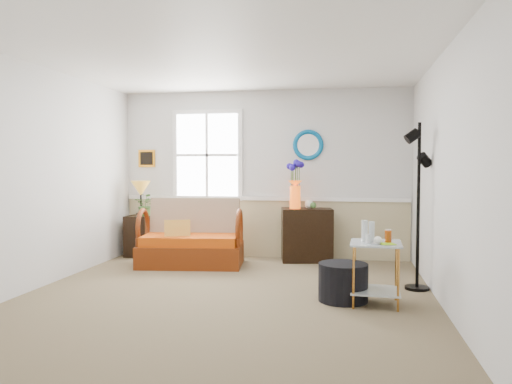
% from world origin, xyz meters
% --- Properties ---
extents(floor, '(4.50, 5.00, 0.01)m').
position_xyz_m(floor, '(0.00, 0.00, 0.00)').
color(floor, '#817252').
rests_on(floor, ground).
extents(ceiling, '(4.50, 5.00, 0.01)m').
position_xyz_m(ceiling, '(0.00, 0.00, 2.60)').
color(ceiling, white).
rests_on(ceiling, walls).
extents(walls, '(4.51, 5.01, 2.60)m').
position_xyz_m(walls, '(0.00, 0.00, 1.30)').
color(walls, silver).
rests_on(walls, floor).
extents(wainscot, '(4.46, 0.02, 0.90)m').
position_xyz_m(wainscot, '(0.00, 2.48, 0.45)').
color(wainscot, tan).
rests_on(wainscot, walls).
extents(chair_rail, '(4.46, 0.04, 0.06)m').
position_xyz_m(chair_rail, '(0.00, 2.47, 0.92)').
color(chair_rail, white).
rests_on(chair_rail, walls).
extents(window, '(1.14, 0.06, 1.44)m').
position_xyz_m(window, '(-0.90, 2.47, 1.60)').
color(window, white).
rests_on(window, walls).
extents(picture, '(0.28, 0.03, 0.28)m').
position_xyz_m(picture, '(-1.92, 2.48, 1.55)').
color(picture, '#C47A17').
rests_on(picture, walls).
extents(mirror, '(0.47, 0.07, 0.47)m').
position_xyz_m(mirror, '(0.70, 2.48, 1.75)').
color(mirror, '#0675B7').
rests_on(mirror, walls).
extents(loveseat, '(1.54, 0.99, 0.95)m').
position_xyz_m(loveseat, '(-0.90, 1.63, 0.47)').
color(loveseat, maroon).
rests_on(loveseat, floor).
extents(throw_pillow, '(0.37, 0.22, 0.36)m').
position_xyz_m(throw_pillow, '(-1.05, 1.46, 0.49)').
color(throw_pillow, orange).
rests_on(throw_pillow, loveseat).
extents(lamp_stand, '(0.37, 0.37, 0.64)m').
position_xyz_m(lamp_stand, '(-1.94, 2.17, 0.32)').
color(lamp_stand, black).
rests_on(lamp_stand, floor).
extents(table_lamp, '(0.31, 0.31, 0.55)m').
position_xyz_m(table_lamp, '(-1.91, 2.19, 0.92)').
color(table_lamp, gold).
rests_on(table_lamp, lamp_stand).
extents(potted_plant, '(0.37, 0.40, 0.28)m').
position_xyz_m(potted_plant, '(-1.80, 2.13, 0.78)').
color(potted_plant, '#436D32').
rests_on(potted_plant, lamp_stand).
extents(cabinet, '(0.81, 0.60, 0.79)m').
position_xyz_m(cabinet, '(0.70, 2.26, 0.40)').
color(cabinet, black).
rests_on(cabinet, floor).
extents(flower_vase, '(0.26, 0.26, 0.70)m').
position_xyz_m(flower_vase, '(0.53, 2.19, 1.14)').
color(flower_vase, '#F0550F').
rests_on(flower_vase, cabinet).
extents(side_table, '(0.53, 0.53, 0.65)m').
position_xyz_m(side_table, '(1.59, 0.02, 0.32)').
color(side_table, '#AF742E').
rests_on(side_table, floor).
extents(tabletop_items, '(0.46, 0.46, 0.22)m').
position_xyz_m(tabletop_items, '(1.61, 0.02, 0.76)').
color(tabletop_items, silver).
rests_on(tabletop_items, side_table).
extents(floor_lamp, '(0.34, 0.34, 1.92)m').
position_xyz_m(floor_lamp, '(2.10, 0.75, 0.96)').
color(floor_lamp, black).
rests_on(floor_lamp, floor).
extents(ottoman, '(0.59, 0.59, 0.40)m').
position_xyz_m(ottoman, '(1.26, 0.10, 0.20)').
color(ottoman, black).
rests_on(ottoman, floor).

